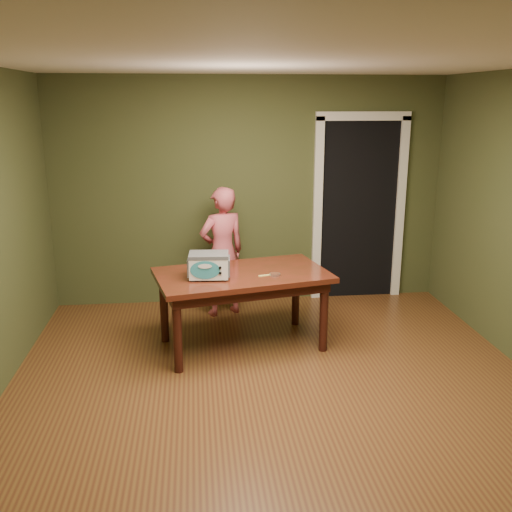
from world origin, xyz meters
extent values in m
plane|color=brown|center=(0.00, 0.00, 0.00)|extent=(5.00, 5.00, 0.00)
cube|color=#3E4424|center=(0.00, 2.50, 1.30)|extent=(4.50, 0.02, 2.60)
cube|color=#3E4424|center=(0.00, -2.50, 1.30)|extent=(4.50, 0.02, 2.60)
cube|color=white|center=(0.00, 0.00, 2.60)|extent=(4.50, 5.00, 0.02)
cube|color=black|center=(1.30, 2.80, 1.05)|extent=(0.90, 0.60, 2.10)
cube|color=black|center=(1.30, 2.48, 1.05)|extent=(0.90, 0.02, 2.10)
cube|color=white|center=(0.80, 2.47, 1.05)|extent=(0.10, 0.06, 2.20)
cube|color=white|center=(1.80, 2.47, 1.05)|extent=(0.10, 0.06, 2.20)
cube|color=white|center=(1.30, 2.47, 2.15)|extent=(1.10, 0.06, 0.10)
cube|color=#3E1B0E|center=(-0.20, 1.15, 0.72)|extent=(1.75, 1.22, 0.05)
cube|color=black|center=(-0.20, 1.15, 0.65)|extent=(1.61, 1.08, 0.10)
cylinder|color=black|center=(-0.81, 0.66, 0.35)|extent=(0.08, 0.08, 0.70)
cylinder|color=black|center=(-0.96, 1.34, 0.35)|extent=(0.08, 0.08, 0.70)
cylinder|color=black|center=(0.55, 0.95, 0.35)|extent=(0.08, 0.08, 0.70)
cylinder|color=black|center=(0.41, 1.64, 0.35)|extent=(0.08, 0.08, 0.70)
cylinder|color=#4C4F54|center=(-0.67, 0.93, 0.76)|extent=(0.02, 0.02, 0.02)
cylinder|color=#4C4F54|center=(-0.66, 1.12, 0.76)|extent=(0.02, 0.02, 0.02)
cylinder|color=#4C4F54|center=(-0.38, 0.91, 0.76)|extent=(0.02, 0.02, 0.02)
cylinder|color=#4C4F54|center=(-0.37, 1.10, 0.76)|extent=(0.02, 0.02, 0.02)
cube|color=white|center=(-0.52, 1.01, 0.86)|extent=(0.37, 0.27, 0.20)
cube|color=#4C4F54|center=(-0.52, 1.01, 0.97)|extent=(0.37, 0.28, 0.03)
cube|color=#4C4F54|center=(-0.70, 1.03, 0.86)|extent=(0.03, 0.23, 0.15)
cube|color=#4C4F54|center=(-0.34, 1.00, 0.86)|extent=(0.03, 0.23, 0.15)
ellipsoid|color=teal|center=(-0.56, 0.89, 0.86)|extent=(0.27, 0.03, 0.17)
cylinder|color=black|center=(-0.42, 0.88, 0.89)|extent=(0.02, 0.01, 0.02)
cylinder|color=black|center=(-0.42, 0.88, 0.84)|extent=(0.02, 0.01, 0.02)
cylinder|color=silver|center=(0.09, 1.02, 0.76)|extent=(0.10, 0.10, 0.02)
cylinder|color=#4E281A|center=(0.09, 1.02, 0.77)|extent=(0.09, 0.09, 0.01)
cube|color=#DBCB5F|center=(0.03, 1.03, 0.75)|extent=(0.18, 0.07, 0.01)
imported|color=#C3505C|center=(-0.34, 2.05, 0.72)|extent=(0.61, 0.51, 1.44)
camera|label=1|loc=(-0.63, -3.99, 2.34)|focal=40.00mm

